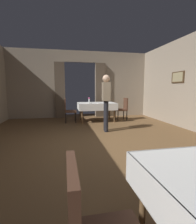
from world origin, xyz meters
TOP-DOWN VIEW (x-y plane):
  - ground at (0.00, 0.00)m, footprint 10.08×10.08m
  - wall_back at (0.00, 4.18)m, footprint 6.40×0.27m
  - dining_table_mid at (0.53, 2.97)m, footprint 1.50×0.97m
  - chair_mid_left at (-0.60, 2.94)m, footprint 0.44×0.44m
  - chair_mid_right at (1.67, 3.03)m, footprint 0.44×0.44m
  - flower_vase_mid at (0.26, 3.24)m, footprint 0.07×0.07m
  - plate_mid_b at (0.57, 2.71)m, footprint 0.22×0.22m
  - plate_mid_c at (0.19, 2.75)m, footprint 0.21×0.21m
  - person_waiter_by_doorway at (0.50, 1.31)m, footprint 0.25×0.38m

SIDE VIEW (x-z plane):
  - ground at x=0.00m, z-range 0.00..0.00m
  - chair_mid_left at x=-0.60m, z-range 0.05..0.98m
  - chair_mid_right at x=1.67m, z-range 0.05..0.98m
  - dining_table_mid at x=0.53m, z-range 0.29..1.04m
  - plate_mid_b at x=0.57m, z-range 0.75..0.76m
  - plate_mid_c at x=0.19m, z-range 0.75..0.76m
  - flower_vase_mid at x=0.26m, z-range 0.76..0.96m
  - person_waiter_by_doorway at x=0.50m, z-range 0.16..1.88m
  - wall_back at x=0.00m, z-range 0.01..3.01m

